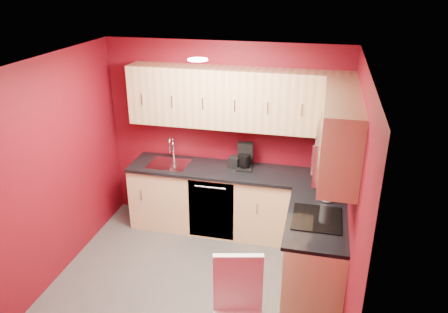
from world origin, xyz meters
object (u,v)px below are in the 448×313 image
at_px(sink, 169,161).
at_px(napkin_holder, 234,162).
at_px(microwave, 335,153).
at_px(coffee_maker, 245,157).
at_px(paper_towel, 328,189).

xyz_separation_m(sink, napkin_holder, (0.88, 0.07, 0.04)).
relative_size(microwave, coffee_maker, 2.30).
xyz_separation_m(microwave, coffee_maker, (-1.08, 1.06, -0.58)).
bearing_deg(sink, microwave, -25.60).
height_order(coffee_maker, napkin_holder, coffee_maker).
bearing_deg(paper_towel, coffee_maker, 149.15).
bearing_deg(napkin_holder, coffee_maker, -6.09).
distance_m(sink, coffee_maker, 1.03).
relative_size(napkin_holder, paper_towel, 0.48).
xyz_separation_m(napkin_holder, paper_towel, (1.20, -0.65, 0.08)).
distance_m(sink, napkin_holder, 0.88).
relative_size(microwave, napkin_holder, 5.30).
height_order(sink, coffee_maker, sink).
bearing_deg(coffee_maker, sink, 177.99).
height_order(sink, paper_towel, sink).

